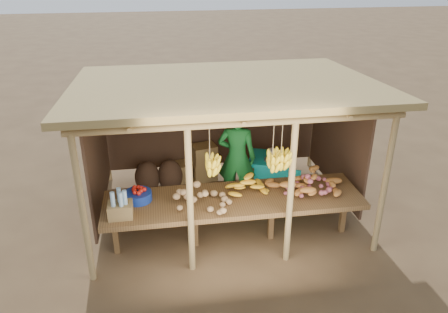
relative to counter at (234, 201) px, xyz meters
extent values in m
plane|color=brown|center=(0.00, 0.95, -0.74)|extent=(60.00, 60.00, 0.00)
cylinder|color=#A08452|center=(-2.10, -0.55, 0.36)|extent=(0.09, 0.09, 2.20)
cylinder|color=#A08452|center=(2.10, -0.55, 0.36)|extent=(0.09, 0.09, 2.20)
cylinder|color=#A08452|center=(-2.10, 2.45, 0.36)|extent=(0.09, 0.09, 2.20)
cylinder|color=#A08452|center=(2.10, 2.45, 0.36)|extent=(0.09, 0.09, 2.20)
cylinder|color=#A08452|center=(-0.70, -0.55, 0.36)|extent=(0.09, 0.09, 2.20)
cylinder|color=#A08452|center=(0.70, -0.55, 0.36)|extent=(0.09, 0.09, 2.20)
cylinder|color=#A08452|center=(0.00, -0.55, 1.46)|extent=(4.40, 0.09, 0.09)
cylinder|color=#A08452|center=(0.00, 2.45, 1.46)|extent=(4.40, 0.09, 0.09)
cube|color=#9E8349|center=(0.00, 0.95, 1.55)|extent=(4.70, 3.50, 0.28)
cube|color=#493122|center=(0.00, 2.43, 0.47)|extent=(4.20, 0.04, 1.98)
cube|color=#493122|center=(-2.08, 1.15, 0.47)|extent=(0.04, 2.40, 1.98)
cube|color=#493122|center=(2.08, 1.15, 0.47)|extent=(0.04, 2.40, 1.98)
cube|color=brown|center=(0.00, 0.00, 0.02)|extent=(3.90, 1.05, 0.08)
cube|color=brown|center=(-1.80, 0.00, -0.38)|extent=(0.08, 0.08, 0.72)
cube|color=brown|center=(-0.60, 0.00, -0.38)|extent=(0.08, 0.08, 0.72)
cube|color=brown|center=(0.60, 0.00, -0.38)|extent=(0.08, 0.08, 0.72)
cube|color=brown|center=(1.80, 0.00, -0.38)|extent=(0.08, 0.08, 0.72)
cylinder|color=navy|center=(-1.42, 0.15, 0.13)|extent=(0.40, 0.40, 0.14)
cube|color=olive|center=(-1.65, -0.27, 0.17)|extent=(0.34, 0.27, 0.21)
imported|color=#186C29|center=(0.26, 1.15, 0.18)|extent=(0.77, 0.63, 1.84)
cube|color=brown|center=(0.97, 1.38, -0.40)|extent=(0.92, 0.86, 0.69)
cube|color=#0D9395|center=(0.97, 1.38, -0.02)|extent=(1.03, 0.96, 0.07)
cube|color=olive|center=(-0.21, 2.15, -0.54)|extent=(0.54, 0.47, 0.37)
cube|color=olive|center=(-0.21, 2.15, -0.17)|extent=(0.54, 0.47, 0.37)
cube|color=olive|center=(-0.72, 2.15, -0.54)|extent=(0.54, 0.47, 0.37)
ellipsoid|color=#493122|center=(-1.34, 1.98, -0.45)|extent=(0.48, 0.48, 0.65)
ellipsoid|color=#493122|center=(-0.90, 1.98, -0.45)|extent=(0.48, 0.48, 0.65)
camera|label=1|loc=(-1.04, -5.62, 3.41)|focal=35.00mm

